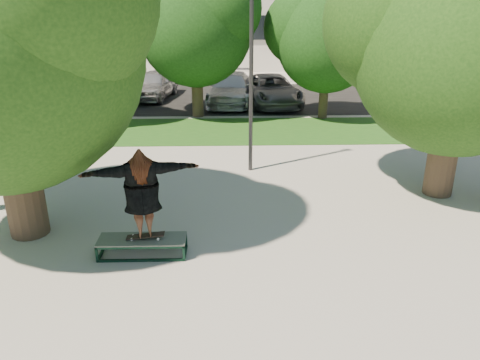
{
  "coord_description": "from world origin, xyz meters",
  "views": [
    {
      "loc": [
        0.29,
        -8.59,
        5.03
      ],
      "look_at": [
        0.55,
        0.6,
        1.4
      ],
      "focal_mm": 35.0,
      "sensor_mm": 36.0,
      "label": 1
    }
  ],
  "objects_px": {
    "lamppost": "(251,66)",
    "grind_box": "(143,246)",
    "car_silver_b": "(231,89)",
    "car_silver_a": "(154,84)",
    "car_dark": "(126,81)",
    "car_grey": "(271,90)",
    "tree_right": "(458,37)"
  },
  "relations": [
    {
      "from": "lamppost",
      "to": "grind_box",
      "type": "relative_size",
      "value": 3.39
    },
    {
      "from": "lamppost",
      "to": "car_silver_b",
      "type": "height_order",
      "value": "lamppost"
    },
    {
      "from": "car_silver_a",
      "to": "car_dark",
      "type": "height_order",
      "value": "car_dark"
    },
    {
      "from": "grind_box",
      "to": "car_silver_a",
      "type": "xyz_separation_m",
      "value": [
        -2.01,
        16.11,
        0.53
      ]
    },
    {
      "from": "car_silver_b",
      "to": "car_grey",
      "type": "bearing_deg",
      "value": -4.17
    },
    {
      "from": "lamppost",
      "to": "car_dark",
      "type": "bearing_deg",
      "value": 117.65
    },
    {
      "from": "tree_right",
      "to": "car_grey",
      "type": "xyz_separation_m",
      "value": [
        -3.42,
        11.29,
        -3.38
      ]
    },
    {
      "from": "car_silver_a",
      "to": "car_dark",
      "type": "distance_m",
      "value": 1.55
    },
    {
      "from": "lamppost",
      "to": "car_silver_b",
      "type": "distance_m",
      "value": 10.05
    },
    {
      "from": "car_grey",
      "to": "car_dark",
      "type": "bearing_deg",
      "value": 157.12
    },
    {
      "from": "car_grey",
      "to": "tree_right",
      "type": "bearing_deg",
      "value": -80.56
    },
    {
      "from": "lamppost",
      "to": "car_silver_b",
      "type": "xyz_separation_m",
      "value": [
        -0.5,
        9.74,
        -2.42
      ]
    },
    {
      "from": "lamppost",
      "to": "grind_box",
      "type": "height_order",
      "value": "lamppost"
    },
    {
      "from": "tree_right",
      "to": "car_silver_a",
      "type": "bearing_deg",
      "value": 125.94
    },
    {
      "from": "tree_right",
      "to": "car_dark",
      "type": "height_order",
      "value": "tree_right"
    },
    {
      "from": "car_silver_b",
      "to": "lamppost",
      "type": "bearing_deg",
      "value": -80.96
    },
    {
      "from": "tree_right",
      "to": "car_dark",
      "type": "distance_m",
      "value": 17.57
    },
    {
      "from": "grind_box",
      "to": "car_grey",
      "type": "relative_size",
      "value": 0.35
    },
    {
      "from": "grind_box",
      "to": "car_grey",
      "type": "distance_m",
      "value": 14.96
    },
    {
      "from": "tree_right",
      "to": "lamppost",
      "type": "bearing_deg",
      "value": 158.72
    },
    {
      "from": "lamppost",
      "to": "car_dark",
      "type": "relative_size",
      "value": 1.22
    },
    {
      "from": "lamppost",
      "to": "grind_box",
      "type": "distance_m",
      "value": 6.35
    },
    {
      "from": "car_dark",
      "to": "car_silver_b",
      "type": "bearing_deg",
      "value": -21.65
    },
    {
      "from": "lamppost",
      "to": "car_grey",
      "type": "bearing_deg",
      "value": 80.91
    },
    {
      "from": "car_silver_a",
      "to": "car_grey",
      "type": "bearing_deg",
      "value": -5.89
    },
    {
      "from": "lamppost",
      "to": "car_dark",
      "type": "xyz_separation_m",
      "value": [
        -6.0,
        11.45,
        -2.33
      ]
    },
    {
      "from": "grind_box",
      "to": "car_silver_b",
      "type": "height_order",
      "value": "car_silver_b"
    },
    {
      "from": "lamppost",
      "to": "car_grey",
      "type": "relative_size",
      "value": 1.19
    },
    {
      "from": "tree_right",
      "to": "car_silver_a",
      "type": "distance_m",
      "value": 16.4
    },
    {
      "from": "tree_right",
      "to": "grind_box",
      "type": "bearing_deg",
      "value": -157.14
    },
    {
      "from": "car_dark",
      "to": "car_silver_b",
      "type": "distance_m",
      "value": 5.76
    },
    {
      "from": "grind_box",
      "to": "car_silver_b",
      "type": "distance_m",
      "value": 14.92
    }
  ]
}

